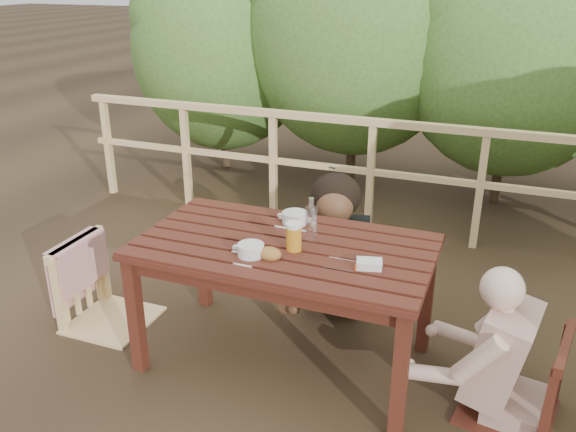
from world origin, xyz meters
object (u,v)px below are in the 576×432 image
(diner_right, at_px, (532,303))
(bottle, at_px, (311,221))
(woman, at_px, (337,198))
(table, at_px, (285,304))
(chair_left, at_px, (104,250))
(chair_far, at_px, (335,235))
(chair_right, at_px, (520,334))
(beer_glass, at_px, (294,238))
(soup_far, at_px, (295,219))
(bread_roll, at_px, (270,254))
(soup_near, at_px, (251,251))
(butter_tub, at_px, (369,265))

(diner_right, distance_m, bottle, 1.18)
(woman, bearing_deg, table, 74.11)
(chair_left, distance_m, diner_right, 2.49)
(diner_right, bearing_deg, table, 99.02)
(chair_far, bearing_deg, chair_right, -47.59)
(woman, bearing_deg, beer_glass, 79.13)
(soup_far, xyz_separation_m, bread_roll, (0.04, -0.47, -0.01))
(diner_right, distance_m, soup_far, 1.37)
(chair_left, distance_m, soup_near, 1.14)
(table, bearing_deg, diner_right, -0.71)
(beer_glass, bearing_deg, bread_roll, -121.20)
(table, distance_m, soup_near, 0.47)
(chair_far, bearing_deg, woman, 77.28)
(soup_near, height_order, soup_far, soup_far)
(soup_near, relative_size, bottle, 0.89)
(chair_far, xyz_separation_m, bottle, (0.08, -0.75, 0.42))
(chair_far, relative_size, bottle, 3.45)
(soup_far, bearing_deg, butter_tub, -35.89)
(chair_far, bearing_deg, chair_left, -158.04)
(table, xyz_separation_m, chair_right, (1.25, -0.02, 0.11))
(table, distance_m, chair_left, 1.21)
(chair_left, relative_size, soup_far, 4.14)
(chair_right, relative_size, woman, 0.66)
(table, xyz_separation_m, soup_far, (-0.05, 0.28, 0.41))
(chair_right, height_order, soup_near, chair_right)
(woman, distance_m, diner_right, 1.51)
(beer_glass, bearing_deg, table, 141.36)
(chair_right, bearing_deg, bottle, -85.08)
(chair_right, bearing_deg, soup_near, -72.32)
(chair_far, distance_m, diner_right, 1.51)
(chair_left, distance_m, beer_glass, 1.31)
(chair_left, relative_size, bottle, 3.88)
(chair_left, xyz_separation_m, butter_tub, (1.70, -0.08, 0.25))
(table, distance_m, chair_right, 1.26)
(woman, xyz_separation_m, bottle, (0.08, -0.77, 0.15))
(diner_right, xyz_separation_m, bread_roll, (-1.29, -0.18, 0.11))
(chair_left, height_order, diner_right, diner_right)
(woman, distance_m, soup_far, 0.58)
(table, height_order, bread_roll, bread_roll)
(soup_near, bearing_deg, woman, 81.55)
(diner_right, distance_m, soup_near, 1.41)
(table, xyz_separation_m, beer_glass, (0.08, -0.06, 0.46))
(soup_far, relative_size, butter_tub, 1.94)
(bread_roll, relative_size, bottle, 0.47)
(chair_left, xyz_separation_m, chair_far, (1.25, 0.86, -0.06))
(chair_left, xyz_separation_m, soup_near, (1.09, -0.17, 0.26))
(bread_roll, distance_m, beer_glass, 0.16)
(soup_near, xyz_separation_m, beer_glass, (0.19, 0.15, 0.04))
(table, distance_m, bottle, 0.53)
(table, xyz_separation_m, woman, (0.05, 0.85, 0.36))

